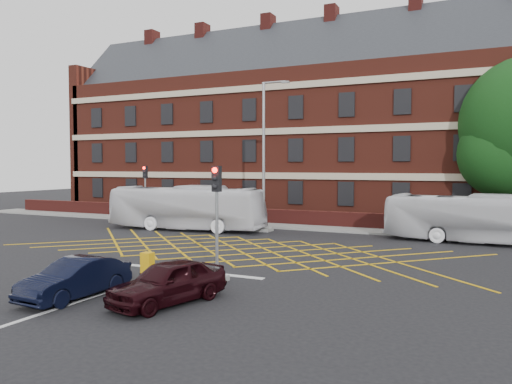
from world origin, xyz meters
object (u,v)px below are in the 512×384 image
at_px(bus_right, 476,219).
at_px(bus_left, 186,208).
at_px(traffic_light_far, 145,199).
at_px(car_maroon, 168,282).
at_px(traffic_light_near, 217,234).
at_px(car_navy, 75,278).
at_px(direction_signs, 139,203).
at_px(utility_cabinet, 148,265).
at_px(street_lamp, 265,179).

bearing_deg(bus_right, bus_left, 100.22).
distance_m(bus_right, traffic_light_far, 23.26).
bearing_deg(bus_right, car_maroon, 158.23).
bearing_deg(traffic_light_near, bus_right, 58.91).
relative_size(car_navy, car_maroon, 0.97).
relative_size(car_maroon, traffic_light_near, 0.93).
height_order(car_navy, direction_signs, direction_signs).
distance_m(car_navy, direction_signs, 23.05).
height_order(bus_left, utility_cabinet, bus_left).
distance_m(traffic_light_far, direction_signs, 1.00).
bearing_deg(traffic_light_far, bus_left, -27.08).
bearing_deg(direction_signs, car_navy, -56.85).
bearing_deg(car_navy, bus_right, 59.99).
bearing_deg(utility_cabinet, direction_signs, 129.00).
distance_m(car_navy, car_maroon, 3.19).
bearing_deg(street_lamp, car_navy, -86.25).
relative_size(bus_left, utility_cabinet, 10.78).
height_order(car_maroon, utility_cabinet, car_maroon).
bearing_deg(direction_signs, traffic_light_far, -22.71).
distance_m(bus_left, traffic_light_far, 6.23).
bearing_deg(street_lamp, traffic_light_near, -73.01).
relative_size(car_maroon, utility_cabinet, 4.03).
relative_size(bus_right, car_maroon, 2.45).
bearing_deg(traffic_light_near, bus_left, 127.19).
relative_size(bus_right, car_navy, 2.54).
relative_size(car_maroon, traffic_light_far, 0.93).
bearing_deg(bus_right, direction_signs, 91.03).
bearing_deg(car_maroon, bus_left, 136.51).
bearing_deg(car_navy, direction_signs, 125.72).
relative_size(traffic_light_near, street_lamp, 0.44).
bearing_deg(street_lamp, car_maroon, -75.83).
xyz_separation_m(bus_right, car_navy, (-11.50, -17.99, -0.73)).
distance_m(bus_right, traffic_light_near, 16.41).
distance_m(car_maroon, street_lamp, 17.65).
xyz_separation_m(traffic_light_near, utility_cabinet, (-2.65, -0.67, -1.27)).
relative_size(street_lamp, direction_signs, 4.40).
bearing_deg(car_maroon, traffic_light_far, 144.52).
bearing_deg(street_lamp, bus_left, -163.21).
height_order(bus_right, traffic_light_far, traffic_light_far).
xyz_separation_m(car_navy, traffic_light_near, (3.03, 3.94, 1.13)).
xyz_separation_m(car_navy, car_maroon, (3.11, 0.71, 0.04)).
bearing_deg(bus_left, car_maroon, -153.33).
height_order(traffic_light_near, street_lamp, street_lamp).
xyz_separation_m(car_maroon, traffic_light_near, (-0.09, 3.22, 1.08)).
relative_size(traffic_light_far, direction_signs, 1.94).
distance_m(bus_right, utility_cabinet, 18.47).
bearing_deg(utility_cabinet, traffic_light_near, 14.21).
xyz_separation_m(car_navy, street_lamp, (-1.16, 17.62, 2.76)).
xyz_separation_m(bus_left, bus_right, (17.70, 1.89, -0.12)).
bearing_deg(car_maroon, direction_signs, 145.55).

